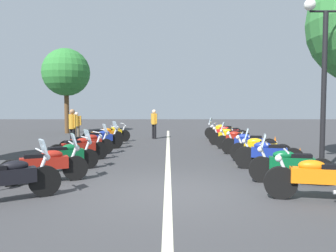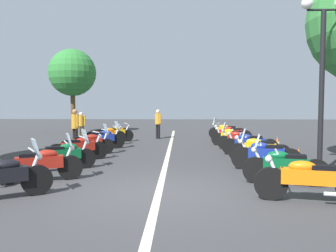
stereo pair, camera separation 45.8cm
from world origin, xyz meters
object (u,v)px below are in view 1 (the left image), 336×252
motorcycle_left_row_4 (87,143)px  motorcycle_left_row_1 (46,164)px  motorcycle_right_row_5 (238,139)px  motorcycle_right_row_8 (222,131)px  motorcycle_left_row_5 (101,139)px  bystander_1 (77,124)px  motorcycle_right_row_4 (249,143)px  motorcycle_left_row_6 (103,136)px  roadside_tree_0 (66,73)px  motorcycle_left_row_2 (66,155)px  street_lamp_twin_globe (325,55)px  motorcycle_right_row_2 (268,154)px  motorcycle_left_row_3 (79,148)px  motorcycle_right_row_6 (230,136)px  motorcycle_right_row_0 (320,178)px  traffic_cone_2 (300,158)px  bystander_2 (154,122)px  traffic_cone_0 (275,144)px  motorcycle_right_row_7 (227,133)px  bystander_0 (72,125)px  motorcycle_left_row_7 (112,134)px  motorcycle_right_row_1 (290,165)px  motorcycle_left_row_0 (7,178)px

motorcycle_left_row_4 → motorcycle_left_row_1: bearing=-115.1°
motorcycle_right_row_5 → motorcycle_right_row_8: size_ratio=0.94×
motorcycle_left_row_5 → motorcycle_right_row_8: (4.72, -6.11, 0.00)m
bystander_1 → motorcycle_right_row_4: bearing=56.0°
motorcycle_left_row_6 → motorcycle_left_row_5: bearing=-110.8°
motorcycle_left_row_5 → roadside_tree_0: bearing=87.5°
motorcycle_left_row_1 → motorcycle_left_row_2: bearing=63.3°
motorcycle_right_row_8 → bystander_1: bearing=26.5°
street_lamp_twin_globe → motorcycle_right_row_2: bearing=71.1°
motorcycle_left_row_3 → motorcycle_right_row_6: bearing=3.5°
motorcycle_right_row_5 → motorcycle_right_row_4: bearing=112.0°
motorcycle_right_row_0 → bystander_1: size_ratio=1.40×
traffic_cone_2 → motorcycle_left_row_6: bearing=52.1°
motorcycle_right_row_2 → bystander_2: (9.35, 3.80, 0.52)m
traffic_cone_0 → motorcycle_left_row_3: bearing=110.2°
motorcycle_left_row_6 → motorcycle_right_row_7: size_ratio=0.90×
motorcycle_left_row_6 → motorcycle_right_row_7: bearing=-14.1°
motorcycle_right_row_4 → motorcycle_right_row_8: (6.25, 0.01, 0.01)m
motorcycle_left_row_1 → motorcycle_right_row_6: (7.80, -6.00, -0.01)m
motorcycle_left_row_5 → motorcycle_right_row_2: 7.52m
motorcycle_right_row_4 → bystander_1: size_ratio=1.39×
motorcycle_right_row_5 → motorcycle_right_row_0: bearing=107.8°
bystander_2 → traffic_cone_2: bearing=78.6°
motorcycle_left_row_4 → bystander_0: bystander_0 is taller
motorcycle_left_row_7 → motorcycle_left_row_1: bearing=-114.7°
motorcycle_left_row_7 → motorcycle_right_row_0: (-10.84, -6.00, 0.02)m
motorcycle_left_row_3 → traffic_cone_0: 8.16m
motorcycle_right_row_4 → bystander_1: bystander_1 is taller
motorcycle_left_row_7 → motorcycle_right_row_4: size_ratio=0.86×
motorcycle_right_row_0 → motorcycle_right_row_6: motorcycle_right_row_0 is taller
motorcycle_right_row_2 → motorcycle_right_row_6: motorcycle_right_row_2 is taller
traffic_cone_0 → motorcycle_right_row_5: bearing=78.5°
motorcycle_right_row_7 → motorcycle_right_row_2: bearing=106.9°
traffic_cone_0 → roadside_tree_0: size_ratio=0.10×
street_lamp_twin_globe → roadside_tree_0: size_ratio=0.83×
traffic_cone_0 → bystander_1: bystander_1 is taller
street_lamp_twin_globe → motorcycle_left_row_4: bearing=65.8°
motorcycle_left_row_5 → traffic_cone_0: 7.56m
motorcycle_left_row_7 → motorcycle_right_row_0: bearing=-85.3°
motorcycle_right_row_2 → bystander_1: (8.57, 8.08, 0.43)m
bystander_2 → street_lamp_twin_globe: bearing=77.4°
motorcycle_right_row_5 → traffic_cone_2: (-4.16, -1.08, -0.16)m
motorcycle_left_row_3 → motorcycle_right_row_4: bearing=-19.5°
motorcycle_left_row_3 → motorcycle_left_row_7: motorcycle_left_row_3 is taller
motorcycle_right_row_1 → street_lamp_twin_globe: (1.32, -1.39, 2.86)m
traffic_cone_2 → bystander_0: size_ratio=0.35×
motorcycle_right_row_8 → motorcycle_right_row_4: bearing=111.3°
motorcycle_left_row_0 → motorcycle_left_row_5: size_ratio=0.99×
traffic_cone_0 → bystander_2: 7.42m
motorcycle_left_row_5 → motorcycle_right_row_6: (1.48, -5.92, -0.02)m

